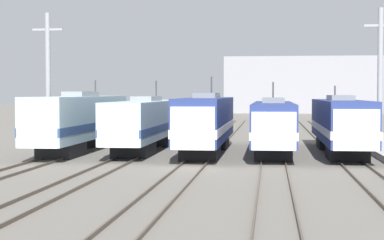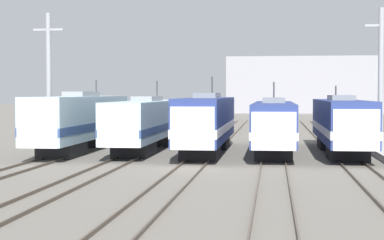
{
  "view_description": "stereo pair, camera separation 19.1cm",
  "coord_description": "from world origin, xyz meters",
  "px_view_note": "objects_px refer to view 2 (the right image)",
  "views": [
    {
      "loc": [
        4.45,
        -36.62,
        4.26
      ],
      "look_at": [
        -0.22,
        1.57,
        2.63
      ],
      "focal_mm": 60.0,
      "sensor_mm": 36.0,
      "label": 1
    },
    {
      "loc": [
        4.64,
        -36.6,
        4.26
      ],
      "look_at": [
        -0.22,
        1.57,
        2.63
      ],
      "focal_mm": 60.0,
      "sensor_mm": 36.0,
      "label": 2
    }
  ],
  "objects_px": {
    "locomotive_center": "(206,123)",
    "locomotive_center_right": "(274,125)",
    "catenary_tower_left": "(49,80)",
    "catenary_tower_right": "(381,79)",
    "locomotive_far_right": "(341,124)",
    "locomotive_center_left": "(146,123)",
    "locomotive_far_left": "(80,121)"
  },
  "relations": [
    {
      "from": "catenary_tower_left",
      "to": "locomotive_center_left",
      "type": "bearing_deg",
      "value": 8.36
    },
    {
      "from": "locomotive_center",
      "to": "locomotive_far_right",
      "type": "bearing_deg",
      "value": 5.57
    },
    {
      "from": "locomotive_center",
      "to": "locomotive_far_right",
      "type": "xyz_separation_m",
      "value": [
        9.32,
        0.91,
        -0.07
      ]
    },
    {
      "from": "locomotive_center_left",
      "to": "catenary_tower_right",
      "type": "distance_m",
      "value": 16.92
    },
    {
      "from": "locomotive_center_left",
      "to": "locomotive_center",
      "type": "height_order",
      "value": "locomotive_center"
    },
    {
      "from": "locomotive_far_left",
      "to": "locomotive_center",
      "type": "bearing_deg",
      "value": -3.66
    },
    {
      "from": "locomotive_far_right",
      "to": "catenary_tower_right",
      "type": "relative_size",
      "value": 1.71
    },
    {
      "from": "locomotive_center_left",
      "to": "locomotive_far_right",
      "type": "bearing_deg",
      "value": -4.08
    },
    {
      "from": "locomotive_far_left",
      "to": "locomotive_center_right",
      "type": "bearing_deg",
      "value": 1.87
    },
    {
      "from": "locomotive_center_left",
      "to": "locomotive_center",
      "type": "bearing_deg",
      "value": -22.24
    },
    {
      "from": "locomotive_center",
      "to": "locomotive_center_right",
      "type": "relative_size",
      "value": 0.92
    },
    {
      "from": "locomotive_center_right",
      "to": "locomotive_far_right",
      "type": "height_order",
      "value": "locomotive_center_right"
    },
    {
      "from": "catenary_tower_left",
      "to": "locomotive_center",
      "type": "bearing_deg",
      "value": -4.25
    },
    {
      "from": "locomotive_center_left",
      "to": "locomotive_far_right",
      "type": "relative_size",
      "value": 1.06
    },
    {
      "from": "catenary_tower_left",
      "to": "catenary_tower_right",
      "type": "bearing_deg",
      "value": 0.0
    },
    {
      "from": "locomotive_center",
      "to": "locomotive_center_right",
      "type": "bearing_deg",
      "value": 12.74
    },
    {
      "from": "locomotive_far_left",
      "to": "catenary_tower_left",
      "type": "xyz_separation_m",
      "value": [
        -2.39,
        0.27,
        2.96
      ]
    },
    {
      "from": "locomotive_far_left",
      "to": "locomotive_far_right",
      "type": "distance_m",
      "value": 18.65
    },
    {
      "from": "locomotive_center",
      "to": "locomotive_far_right",
      "type": "height_order",
      "value": "locomotive_center"
    },
    {
      "from": "locomotive_center_right",
      "to": "catenary_tower_left",
      "type": "distance_m",
      "value": 16.68
    },
    {
      "from": "locomotive_far_left",
      "to": "catenary_tower_left",
      "type": "distance_m",
      "value": 3.81
    },
    {
      "from": "locomotive_far_left",
      "to": "locomotive_far_right",
      "type": "bearing_deg",
      "value": 0.96
    },
    {
      "from": "locomotive_far_right",
      "to": "catenary_tower_right",
      "type": "height_order",
      "value": "catenary_tower_right"
    },
    {
      "from": "catenary_tower_left",
      "to": "catenary_tower_right",
      "type": "xyz_separation_m",
      "value": [
        23.65,
        0.0,
        0.0
      ]
    },
    {
      "from": "locomotive_center",
      "to": "catenary_tower_right",
      "type": "distance_m",
      "value": 12.34
    },
    {
      "from": "locomotive_center_right",
      "to": "catenary_tower_left",
      "type": "relative_size",
      "value": 1.79
    },
    {
      "from": "locomotive_center_right",
      "to": "catenary_tower_left",
      "type": "bearing_deg",
      "value": -179.36
    },
    {
      "from": "locomotive_far_left",
      "to": "locomotive_center",
      "type": "xyz_separation_m",
      "value": [
        9.32,
        -0.6,
        -0.05
      ]
    },
    {
      "from": "locomotive_center_right",
      "to": "locomotive_far_right",
      "type": "relative_size",
      "value": 1.05
    },
    {
      "from": "locomotive_center_left",
      "to": "catenary_tower_left",
      "type": "bearing_deg",
      "value": -171.64
    },
    {
      "from": "locomotive_center",
      "to": "locomotive_center_right",
      "type": "distance_m",
      "value": 4.78
    },
    {
      "from": "locomotive_center",
      "to": "locomotive_center_right",
      "type": "height_order",
      "value": "locomotive_center"
    }
  ]
}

